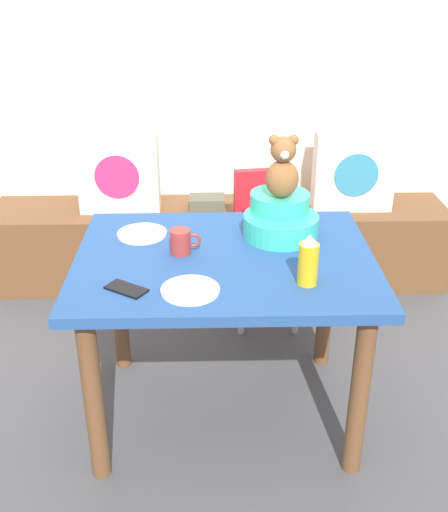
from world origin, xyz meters
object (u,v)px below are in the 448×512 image
at_px(dining_table, 225,283).
at_px(highchair, 268,229).
at_px(coffee_mug, 181,242).
at_px(dinner_plate_near, 190,290).
at_px(pillow_floral_right, 354,171).
at_px(cell_phone, 126,289).
at_px(infant_seat_teal, 280,218).
at_px(pillow_floral_left, 119,173).
at_px(teddy_bear, 283,168).
at_px(ketchup_bottle, 308,261).
at_px(book_stack, 207,202).
at_px(dinner_plate_far, 142,234).

distance_m(dining_table, highchair, 0.79).
height_order(coffee_mug, dinner_plate_near, coffee_mug).
distance_m(pillow_floral_right, cell_phone, 1.78).
bearing_deg(infant_seat_teal, pillow_floral_right, 61.89).
height_order(highchair, dinner_plate_near, highchair).
relative_size(coffee_mug, cell_phone, 0.83).
distance_m(pillow_floral_left, dinner_plate_near, 1.49).
bearing_deg(dinner_plate_near, teddy_bear, 52.79).
xyz_separation_m(teddy_bear, cell_phone, (-0.57, -0.45, -0.27)).
bearing_deg(ketchup_bottle, dining_table, 141.67).
distance_m(book_stack, coffee_mug, 1.19).
bearing_deg(infant_seat_teal, coffee_mug, -157.22).
bearing_deg(dinner_plate_far, cell_phone, -91.28).
bearing_deg(highchair, coffee_mug, -119.34).
relative_size(pillow_floral_right, dining_table, 0.39).
bearing_deg(infant_seat_teal, book_stack, 106.84).
height_order(pillow_floral_left, coffee_mug, pillow_floral_left).
bearing_deg(book_stack, highchair, -54.88).
xyz_separation_m(dining_table, ketchup_bottle, (0.28, -0.22, 0.20)).
height_order(highchair, dinner_plate_far, highchair).
bearing_deg(ketchup_bottle, dinner_plate_near, -173.21).
distance_m(infant_seat_teal, ketchup_bottle, 0.42).
bearing_deg(dinner_plate_far, coffee_mug, -45.51).
height_order(pillow_floral_left, book_stack, pillow_floral_left).
bearing_deg(coffee_mug, ketchup_bottle, -29.47).
bearing_deg(book_stack, dining_table, -86.61).
relative_size(teddy_bear, cell_phone, 1.74).
bearing_deg(highchair, infant_seat_teal, -90.90).
bearing_deg(ketchup_bottle, teddy_bear, 96.86).
bearing_deg(dinner_plate_near, cell_phone, 175.52).
distance_m(dining_table, ketchup_bottle, 0.41).
bearing_deg(ketchup_bottle, infant_seat_teal, 96.85).
height_order(pillow_floral_left, infant_seat_teal, same).
xyz_separation_m(pillow_floral_left, cell_phone, (0.21, -1.41, 0.06)).
height_order(pillow_floral_left, dinner_plate_far, pillow_floral_left).
relative_size(dinner_plate_near, dinner_plate_far, 1.00).
bearing_deg(ketchup_bottle, dinner_plate_far, 145.47).
relative_size(pillow_floral_left, pillow_floral_right, 1.00).
distance_m(coffee_mug, dinner_plate_far, 0.24).
xyz_separation_m(pillow_floral_left, ketchup_bottle, (0.83, -1.38, 0.15)).
relative_size(infant_seat_teal, ketchup_bottle, 1.78).
height_order(dining_table, coffee_mug, coffee_mug).
relative_size(pillow_floral_right, book_stack, 2.20).
xyz_separation_m(book_stack, dining_table, (0.07, -1.18, 0.13)).
bearing_deg(teddy_bear, pillow_floral_left, 129.02).
distance_m(book_stack, dinner_plate_near, 1.47).
relative_size(highchair, coffee_mug, 6.58).
relative_size(pillow_floral_left, highchair, 0.56).
height_order(pillow_floral_left, teddy_bear, teddy_bear).
height_order(infant_seat_teal, cell_phone, infant_seat_teal).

